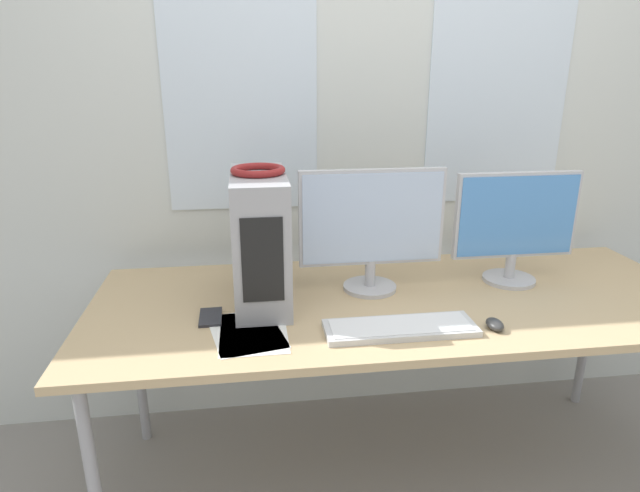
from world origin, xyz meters
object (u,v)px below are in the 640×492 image
pc_tower (260,239)px  cell_phone (211,317)px  headphones (258,170)px  monitor_main (372,226)px  monitor_right_near (515,224)px  mouse (495,324)px  keyboard (400,328)px

pc_tower → cell_phone: size_ratio=3.39×
headphones → monitor_main: size_ratio=0.34×
pc_tower → monitor_right_near: bearing=2.6°
monitor_main → pc_tower: bearing=-174.5°
monitor_main → mouse: (0.32, -0.37, -0.23)m
monitor_right_near → keyboard: monitor_right_near is taller
pc_tower → headphones: bearing=90.0°
monitor_right_near → keyboard: size_ratio=0.99×
headphones → cell_phone: 0.52m
monitor_main → mouse: size_ratio=6.65×
monitor_main → monitor_right_near: (0.56, 0.00, -0.02)m
keyboard → mouse: bearing=-5.0°
headphones → cell_phone: size_ratio=1.36×
mouse → headphones: bearing=155.4°
mouse → cell_phone: mouse is taller
monitor_main → headphones: bearing=-174.6°
monitor_right_near → cell_phone: size_ratio=3.55×
keyboard → monitor_main: bearing=93.3°
pc_tower → mouse: size_ratio=5.71×
monitor_right_near → cell_phone: 1.18m
mouse → cell_phone: size_ratio=0.59×
headphones → monitor_main: (0.40, 0.04, -0.22)m
pc_tower → monitor_main: same height
monitor_main → cell_phone: size_ratio=3.94×
headphones → mouse: 0.92m
pc_tower → keyboard: 0.57m
monitor_main → cell_phone: bearing=-163.4°
pc_tower → mouse: pc_tower is taller
mouse → cell_phone: 0.93m
monitor_right_near → mouse: 0.49m
monitor_right_near → pc_tower: bearing=-177.4°
mouse → monitor_right_near: bearing=58.1°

